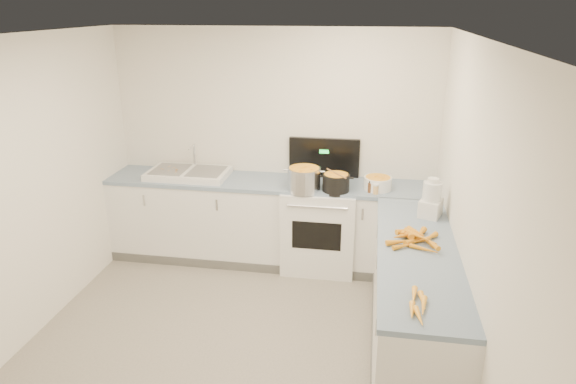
% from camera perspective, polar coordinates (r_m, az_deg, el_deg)
% --- Properties ---
extents(floor, '(3.50, 4.00, 0.00)m').
position_cam_1_polar(floor, '(4.44, -6.49, -17.61)').
color(floor, gray).
rests_on(floor, ground).
extents(ceiling, '(3.50, 4.00, 0.00)m').
position_cam_1_polar(ceiling, '(3.52, -8.14, 16.57)').
color(ceiling, white).
rests_on(ceiling, ground).
extents(wall_back, '(3.50, 0.00, 2.50)m').
position_cam_1_polar(wall_back, '(5.65, -1.49, 5.19)').
color(wall_back, white).
rests_on(wall_back, ground).
extents(wall_left, '(0.00, 4.00, 2.50)m').
position_cam_1_polar(wall_left, '(4.61, -28.59, -0.86)').
color(wall_left, white).
rests_on(wall_left, ground).
extents(wall_right, '(0.00, 4.00, 2.50)m').
position_cam_1_polar(wall_right, '(3.73, 19.62, -4.14)').
color(wall_right, white).
rests_on(wall_right, ground).
extents(counter_back, '(3.50, 0.62, 0.94)m').
position_cam_1_polar(counter_back, '(5.63, -2.00, -3.29)').
color(counter_back, white).
rests_on(counter_back, ground).
extents(counter_right, '(0.62, 2.20, 0.94)m').
position_cam_1_polar(counter_right, '(4.31, 13.75, -11.82)').
color(counter_right, white).
rests_on(counter_right, ground).
extents(stove, '(0.76, 0.65, 1.36)m').
position_cam_1_polar(stove, '(5.54, 3.57, -3.68)').
color(stove, white).
rests_on(stove, ground).
extents(sink, '(0.86, 0.52, 0.31)m').
position_cam_1_polar(sink, '(5.69, -10.99, 2.07)').
color(sink, white).
rests_on(sink, counter_back).
extents(steel_pot, '(0.34, 0.34, 0.25)m').
position_cam_1_polar(steel_pot, '(5.18, 1.80, 1.40)').
color(steel_pot, silver).
rests_on(steel_pot, stove).
extents(black_pot, '(0.29, 0.29, 0.19)m').
position_cam_1_polar(black_pot, '(5.16, 5.34, 0.95)').
color(black_pot, black).
rests_on(black_pot, stove).
extents(wooden_spoon, '(0.22, 0.28, 0.01)m').
position_cam_1_polar(wooden_spoon, '(5.13, 5.38, 2.07)').
color(wooden_spoon, '#AD7A47').
rests_on(wooden_spoon, black_pot).
extents(mixing_bowl, '(0.34, 0.34, 0.13)m').
position_cam_1_polar(mixing_bowl, '(5.27, 9.93, 0.97)').
color(mixing_bowl, white).
rests_on(mixing_bowl, counter_back).
extents(extract_bottle, '(0.04, 0.04, 0.10)m').
position_cam_1_polar(extract_bottle, '(5.17, 9.07, 0.47)').
color(extract_bottle, '#593319').
rests_on(extract_bottle, counter_back).
extents(spice_jar, '(0.05, 0.05, 0.09)m').
position_cam_1_polar(spice_jar, '(5.14, 9.73, 0.25)').
color(spice_jar, '#E5B266').
rests_on(spice_jar, counter_back).
extents(food_processor, '(0.23, 0.26, 0.35)m').
position_cam_1_polar(food_processor, '(4.67, 15.63, -0.87)').
color(food_processor, white).
rests_on(food_processor, counter_right).
extents(carrot_pile, '(0.43, 0.43, 0.09)m').
position_cam_1_polar(carrot_pile, '(4.19, 13.87, -4.90)').
color(carrot_pile, orange).
rests_on(carrot_pile, counter_right).
extents(peeled_carrots, '(0.13, 0.42, 0.04)m').
position_cam_1_polar(peeled_carrots, '(3.34, 14.30, -12.10)').
color(peeled_carrots, '#FFA626').
rests_on(peeled_carrots, counter_right).
extents(peelings, '(0.22, 0.27, 0.01)m').
position_cam_1_polar(peelings, '(5.75, -12.69, 2.55)').
color(peelings, tan).
rests_on(peelings, sink).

